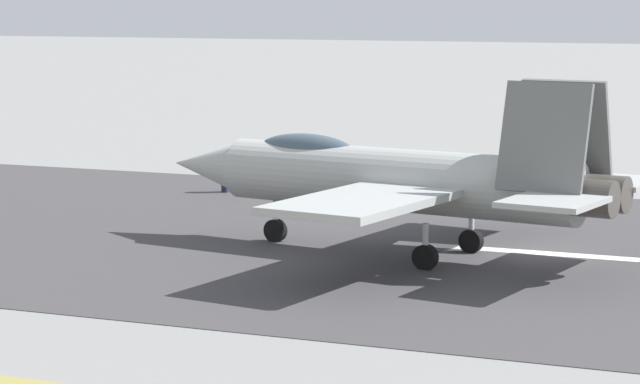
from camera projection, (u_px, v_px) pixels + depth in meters
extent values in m
plane|color=gray|center=(524.00, 252.00, 43.52)|extent=(400.00, 400.00, 0.00)
cube|color=#3F3D40|center=(524.00, 252.00, 43.51)|extent=(240.00, 26.00, 0.02)
cube|color=white|center=(514.00, 251.00, 43.63)|extent=(8.00, 0.70, 0.00)
cylinder|color=#A7AAA9|center=(398.00, 180.00, 42.70)|extent=(12.09, 3.83, 1.98)
cone|color=#A7AAA9|center=(208.00, 165.00, 46.49)|extent=(2.98, 2.09, 1.68)
ellipsoid|color=#3F5160|center=(307.00, 150.00, 44.33)|extent=(3.73, 1.65, 1.10)
cylinder|color=#47423D|center=(577.00, 197.00, 39.08)|extent=(2.35, 1.43, 1.10)
cylinder|color=#47423D|center=(591.00, 192.00, 40.01)|extent=(2.35, 1.43, 1.10)
cube|color=#A7AAA9|center=(362.00, 202.00, 38.79)|extent=(4.32, 6.55, 0.24)
cube|color=#A7AAA9|center=(481.00, 172.00, 45.61)|extent=(4.32, 6.55, 0.24)
cube|color=#A7AAA9|center=(553.00, 202.00, 37.50)|extent=(2.81, 3.14, 0.16)
cube|color=#A7AAA9|center=(613.00, 182.00, 41.56)|extent=(2.81, 3.14, 0.16)
cube|color=slate|center=(544.00, 137.00, 39.02)|extent=(2.72, 1.34, 3.14)
cube|color=slate|center=(567.00, 132.00, 40.54)|extent=(2.72, 1.34, 3.14)
cylinder|color=silver|center=(275.00, 221.00, 45.31)|extent=(0.18, 0.18, 1.40)
cylinder|color=black|center=(275.00, 231.00, 45.35)|extent=(0.80, 0.42, 0.76)
cylinder|color=silver|center=(425.00, 247.00, 40.66)|extent=(0.18, 0.18, 1.40)
cylinder|color=black|center=(425.00, 257.00, 40.70)|extent=(0.80, 0.42, 0.76)
cylinder|color=silver|center=(471.00, 231.00, 43.36)|extent=(0.18, 0.18, 1.40)
cylinder|color=black|center=(471.00, 241.00, 43.41)|extent=(0.80, 0.42, 0.76)
cube|color=#1E2338|center=(226.00, 182.00, 56.81)|extent=(0.24, 0.36, 0.91)
cube|color=orange|center=(226.00, 166.00, 56.71)|extent=(0.48, 0.34, 0.62)
sphere|color=tan|center=(225.00, 154.00, 56.65)|extent=(0.22, 0.22, 0.22)
cylinder|color=orange|center=(220.00, 166.00, 56.87)|extent=(0.10, 0.10, 0.58)
cylinder|color=orange|center=(232.00, 167.00, 56.57)|extent=(0.10, 0.10, 0.58)
cone|color=orange|center=(345.00, 182.00, 58.17)|extent=(0.44, 0.44, 0.55)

